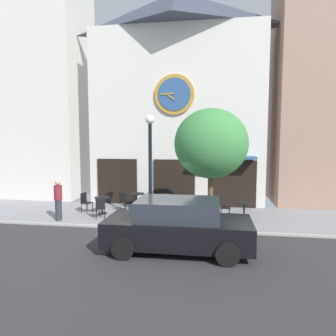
% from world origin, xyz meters
% --- Properties ---
extents(ground_plane, '(27.84, 11.01, 0.13)m').
position_xyz_m(ground_plane, '(0.00, -1.24, -0.02)').
color(ground_plane, gray).
extents(clock_building, '(8.83, 3.92, 10.85)m').
position_xyz_m(clock_building, '(0.18, 5.53, 5.59)').
color(clock_building, silver).
rests_on(clock_building, ground_plane).
extents(neighbor_building_left, '(5.32, 3.84, 12.74)m').
position_xyz_m(neighbor_building_left, '(-8.00, 6.17, 6.37)').
color(neighbor_building_left, silver).
rests_on(neighbor_building_left, ground_plane).
extents(street_lamp, '(0.36, 0.36, 4.25)m').
position_xyz_m(street_lamp, '(-0.36, 0.99, 2.16)').
color(street_lamp, black).
rests_on(street_lamp, ground_plane).
extents(street_tree, '(2.69, 2.42, 4.43)m').
position_xyz_m(street_tree, '(1.99, 0.57, 3.14)').
color(street_tree, brown).
rests_on(street_tree, ground_plane).
extents(cafe_table_center_left, '(0.69, 0.69, 0.75)m').
position_xyz_m(cafe_table_center_left, '(-2.76, 2.02, 0.53)').
color(cafe_table_center_left, black).
rests_on(cafe_table_center_left, ground_plane).
extents(cafe_table_center, '(0.72, 0.72, 0.72)m').
position_xyz_m(cafe_table_center, '(-1.56, 3.33, 0.51)').
color(cafe_table_center, black).
rests_on(cafe_table_center, ground_plane).
extents(cafe_table_near_curb, '(0.78, 0.78, 0.75)m').
position_xyz_m(cafe_table_near_curb, '(-0.11, 2.90, 0.56)').
color(cafe_table_near_curb, black).
rests_on(cafe_table_near_curb, ground_plane).
extents(cafe_table_leftmost, '(0.68, 0.68, 0.74)m').
position_xyz_m(cafe_table_leftmost, '(1.57, 1.40, 0.51)').
color(cafe_table_leftmost, black).
rests_on(cafe_table_leftmost, ground_plane).
extents(cafe_table_center_right, '(0.73, 0.73, 0.72)m').
position_xyz_m(cafe_table_center_right, '(3.38, 2.04, 0.52)').
color(cafe_table_center_right, black).
rests_on(cafe_table_center_right, ground_plane).
extents(cafe_chair_corner, '(0.51, 0.51, 0.90)m').
position_xyz_m(cafe_chair_corner, '(-2.54, 1.22, 0.53)').
color(cafe_chair_corner, black).
rests_on(cafe_chair_corner, ground_plane).
extents(cafe_chair_outer, '(0.53, 0.53, 0.90)m').
position_xyz_m(cafe_chair_outer, '(-1.94, 2.61, 0.53)').
color(cafe_chair_outer, black).
rests_on(cafe_chair_outer, ground_plane).
extents(cafe_chair_curbside, '(0.49, 0.49, 0.90)m').
position_xyz_m(cafe_chair_curbside, '(-3.60, 2.13, 0.53)').
color(cafe_chair_curbside, black).
rests_on(cafe_chair_curbside, ground_plane).
extents(cafe_chair_near_tree, '(0.40, 0.40, 0.90)m').
position_xyz_m(cafe_chair_near_tree, '(2.53, 2.11, 0.53)').
color(cafe_chair_near_tree, black).
rests_on(cafe_chair_near_tree, ground_plane).
extents(cafe_chair_right_end, '(0.40, 0.40, 0.90)m').
position_xyz_m(cafe_chair_right_end, '(-0.79, 3.49, 0.53)').
color(cafe_chair_right_end, black).
rests_on(cafe_chair_right_end, ground_plane).
extents(cafe_chair_left_end, '(0.48, 0.48, 0.90)m').
position_xyz_m(cafe_chair_left_end, '(-0.29, 3.70, 0.53)').
color(cafe_chair_left_end, black).
rests_on(cafe_chair_left_end, ground_plane).
extents(cafe_chair_facing_wall, '(0.55, 0.55, 0.90)m').
position_xyz_m(cafe_chair_facing_wall, '(-0.89, 2.50, 0.53)').
color(cafe_chair_facing_wall, black).
rests_on(cafe_chair_facing_wall, ground_plane).
extents(cafe_chair_near_lamp, '(0.49, 0.49, 0.90)m').
position_xyz_m(cafe_chair_near_lamp, '(0.64, 2.56, 0.53)').
color(cafe_chair_near_lamp, black).
rests_on(cafe_chair_near_lamp, ground_plane).
extents(pedestrian_maroon, '(0.41, 0.41, 1.67)m').
position_xyz_m(pedestrian_maroon, '(-4.14, 0.72, 0.86)').
color(pedestrian_maroon, '#2D2D38').
rests_on(pedestrian_maroon, ground_plane).
extents(parked_car_black, '(4.31, 2.04, 1.55)m').
position_xyz_m(parked_car_black, '(1.08, -1.88, 0.76)').
color(parked_car_black, black).
rests_on(parked_car_black, ground_plane).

